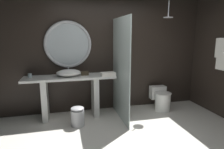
{
  "coord_description": "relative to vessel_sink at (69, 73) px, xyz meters",
  "views": [
    {
      "loc": [
        -0.96,
        -2.52,
        1.75
      ],
      "look_at": [
        -0.11,
        0.87,
        1.03
      ],
      "focal_mm": 31.35,
      "sensor_mm": 36.0,
      "label": 1
    }
  ],
  "objects": [
    {
      "name": "back_wall_panel",
      "position": [
        0.87,
        0.33,
        0.33
      ],
      "size": [
        4.8,
        0.1,
        2.6
      ],
      "primitive_type": "cube",
      "color": "black",
      "rests_on": "ground_plane"
    },
    {
      "name": "vanity_counter",
      "position": [
        0.02,
        -0.01,
        -0.39
      ],
      "size": [
        1.88,
        0.54,
        0.89
      ],
      "color": "silver",
      "rests_on": "ground_plane"
    },
    {
      "name": "vessel_sink",
      "position": [
        0.0,
        0.0,
        0.0
      ],
      "size": [
        0.51,
        0.42,
        0.19
      ],
      "color": "white",
      "rests_on": "vanity_counter"
    },
    {
      "name": "tumbler_cup",
      "position": [
        -0.77,
        0.05,
        -0.03
      ],
      "size": [
        0.08,
        0.08,
        0.09
      ],
      "primitive_type": "cylinder",
      "color": "silver",
      "rests_on": "vanity_counter"
    },
    {
      "name": "tissue_box",
      "position": [
        0.34,
        0.03,
        -0.03
      ],
      "size": [
        0.15,
        0.11,
        0.08
      ],
      "primitive_type": "cube",
      "color": "#3D3323",
      "rests_on": "vanity_counter"
    },
    {
      "name": "round_wall_mirror",
      "position": [
        0.02,
        0.24,
        0.57
      ],
      "size": [
        1.0,
        0.06,
        1.0
      ],
      "color": "#B7B7BC"
    },
    {
      "name": "shower_glass_panel",
      "position": [
        1.04,
        -0.31,
        0.08
      ],
      "size": [
        0.02,
        1.19,
        2.09
      ],
      "primitive_type": "cube",
      "color": "silver",
      "rests_on": "ground_plane"
    },
    {
      "name": "rain_shower_head",
      "position": [
        2.16,
        -0.13,
        1.18
      ],
      "size": [
        0.21,
        0.21,
        0.4
      ],
      "color": "#B7B7BC"
    },
    {
      "name": "toilet",
      "position": [
        2.11,
        -0.1,
        -0.71
      ],
      "size": [
        0.38,
        0.57,
        0.52
      ],
      "color": "white",
      "rests_on": "ground_plane"
    },
    {
      "name": "waste_bin",
      "position": [
        0.12,
        -0.49,
        -0.77
      ],
      "size": [
        0.26,
        0.26,
        0.39
      ],
      "color": "#B7B7BC",
      "rests_on": "ground_plane"
    },
    {
      "name": "folded_hand_towel",
      "position": [
        0.8,
        -0.17,
        -0.03
      ],
      "size": [
        0.31,
        0.21,
        0.08
      ],
      "primitive_type": "cube",
      "rotation": [
        0.0,
        0.0,
        0.07
      ],
      "color": "silver",
      "rests_on": "vanity_counter"
    }
  ]
}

